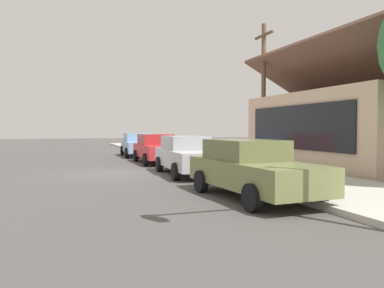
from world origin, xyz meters
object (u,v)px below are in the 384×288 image
at_px(fire_hydrant_red, 191,156).
at_px(car_silver, 187,155).
at_px(traffic_light_main, 360,34).
at_px(utility_pole_wooden, 263,91).
at_px(car_skyblue, 138,144).
at_px(car_cherry, 157,148).
at_px(car_olive, 251,168).

bearing_deg(fire_hydrant_red, car_silver, -21.63).
distance_m(traffic_light_main, utility_pole_wooden, 14.30).
relative_size(car_skyblue, traffic_light_main, 0.94).
relative_size(car_silver, utility_pole_wooden, 0.66).
relative_size(traffic_light_main, fire_hydrant_red, 7.32).
bearing_deg(utility_pole_wooden, traffic_light_main, -23.32).
distance_m(car_cherry, fire_hydrant_red, 2.43).
distance_m(car_olive, traffic_light_main, 4.98).
bearing_deg(fire_hydrant_red, car_cherry, -146.52).
bearing_deg(car_silver, car_cherry, -178.36).
height_order(car_skyblue, car_cherry, same).
bearing_deg(car_cherry, utility_pole_wooden, 67.83).
height_order(car_cherry, car_silver, same).
bearing_deg(car_silver, fire_hydrant_red, 161.11).
bearing_deg(car_olive, car_cherry, 176.46).
bearing_deg(car_cherry, car_olive, 0.76).
xyz_separation_m(car_silver, traffic_light_main, (9.82, -0.22, 2.67)).
bearing_deg(traffic_light_main, fire_hydrant_red, 172.96).
xyz_separation_m(car_silver, utility_pole_wooden, (-3.31, 5.44, 3.11)).
height_order(car_olive, traffic_light_main, traffic_light_main).
relative_size(car_cherry, car_silver, 0.97).
height_order(utility_pole_wooden, fire_hydrant_red, utility_pole_wooden).
xyz_separation_m(car_olive, traffic_light_main, (4.19, -0.22, 2.67)).
relative_size(car_skyblue, car_cherry, 1.01).
height_order(car_cherry, traffic_light_main, traffic_light_main).
height_order(car_olive, utility_pole_wooden, utility_pole_wooden).
xyz_separation_m(car_skyblue, car_silver, (11.12, -0.12, -0.00)).
height_order(car_olive, fire_hydrant_red, car_olive).
bearing_deg(car_olive, fire_hydrant_red, 168.18).
xyz_separation_m(car_olive, fire_hydrant_red, (-9.25, 1.44, -0.32)).
distance_m(car_skyblue, car_silver, 11.12).
relative_size(car_olive, fire_hydrant_red, 6.80).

